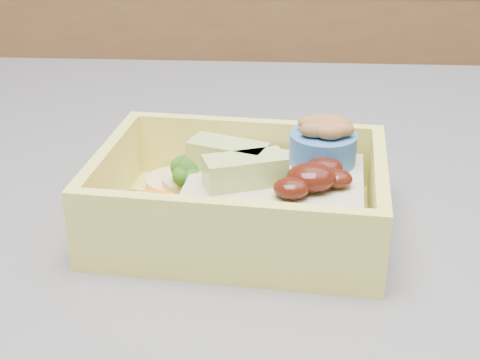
{
  "coord_description": "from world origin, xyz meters",
  "views": [
    {
      "loc": [
        -0.14,
        -0.54,
        1.17
      ],
      "look_at": [
        -0.17,
        -0.11,
        0.96
      ],
      "focal_mm": 50.0,
      "sensor_mm": 36.0,
      "label": 1
    }
  ],
  "objects": [
    {
      "name": "bento_box",
      "position": [
        -0.16,
        -0.11,
        0.95
      ],
      "size": [
        0.22,
        0.16,
        0.07
      ],
      "rotation": [
        0.0,
        0.0,
        -0.09
      ],
      "color": "#DFD55C",
      "rests_on": "island"
    }
  ]
}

